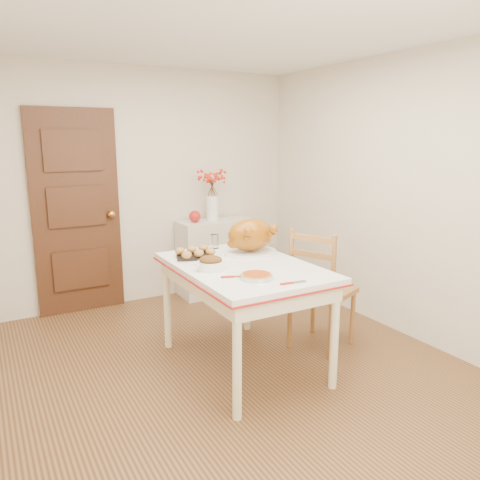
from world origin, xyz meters
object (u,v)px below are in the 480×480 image
sideboard (216,257)px  pumpkin_pie (256,275)px  chair_oak (322,288)px  turkey_platter (250,237)px  kitchen_table (243,316)px

sideboard → pumpkin_pie: 2.23m
chair_oak → turkey_platter: (-0.55, 0.28, 0.45)m
kitchen_table → pumpkin_pie: size_ratio=6.23×
chair_oak → pumpkin_pie: bearing=90.3°
chair_oak → pumpkin_pie: (-0.88, -0.36, 0.33)m
turkey_platter → chair_oak: bearing=-12.9°
kitchen_table → chair_oak: chair_oak is taller
sideboard → kitchen_table: 1.82m
chair_oak → turkey_platter: turkey_platter is taller
turkey_platter → pumpkin_pie: (-0.33, -0.63, -0.12)m
sideboard → chair_oak: size_ratio=0.83×
chair_oak → kitchen_table: bearing=67.8°
kitchen_table → pumpkin_pie: pumpkin_pie is taller
chair_oak → turkey_platter: size_ratio=2.29×
pumpkin_pie → chair_oak: bearing=22.1°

